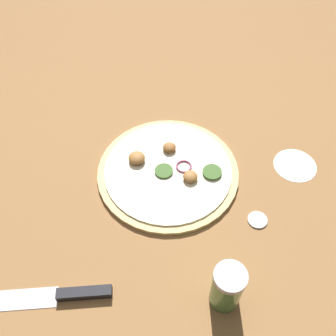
{
  "coord_description": "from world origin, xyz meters",
  "views": [
    {
      "loc": [
        -0.28,
        -0.47,
        0.73
      ],
      "look_at": [
        0.0,
        0.0,
        0.02
      ],
      "focal_mm": 42.0,
      "sensor_mm": 36.0,
      "label": 1
    }
  ],
  "objects_px": {
    "spice_jar": "(227,287)",
    "loose_cap": "(258,219)",
    "knife": "(54,296)",
    "pizza": "(168,171)"
  },
  "relations": [
    {
      "from": "knife",
      "to": "loose_cap",
      "type": "height_order",
      "value": "knife"
    },
    {
      "from": "pizza",
      "to": "knife",
      "type": "relative_size",
      "value": 1.11
    },
    {
      "from": "knife",
      "to": "spice_jar",
      "type": "height_order",
      "value": "spice_jar"
    },
    {
      "from": "pizza",
      "to": "spice_jar",
      "type": "height_order",
      "value": "spice_jar"
    },
    {
      "from": "spice_jar",
      "to": "loose_cap",
      "type": "bearing_deg",
      "value": 31.57
    },
    {
      "from": "spice_jar",
      "to": "pizza",
      "type": "bearing_deg",
      "value": 78.33
    },
    {
      "from": "spice_jar",
      "to": "loose_cap",
      "type": "height_order",
      "value": "spice_jar"
    },
    {
      "from": "pizza",
      "to": "spice_jar",
      "type": "distance_m",
      "value": 0.31
    },
    {
      "from": "knife",
      "to": "loose_cap",
      "type": "xyz_separation_m",
      "value": [
        0.43,
        -0.07,
        -0.0
      ]
    },
    {
      "from": "knife",
      "to": "pizza",
      "type": "bearing_deg",
      "value": -130.45
    }
  ]
}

